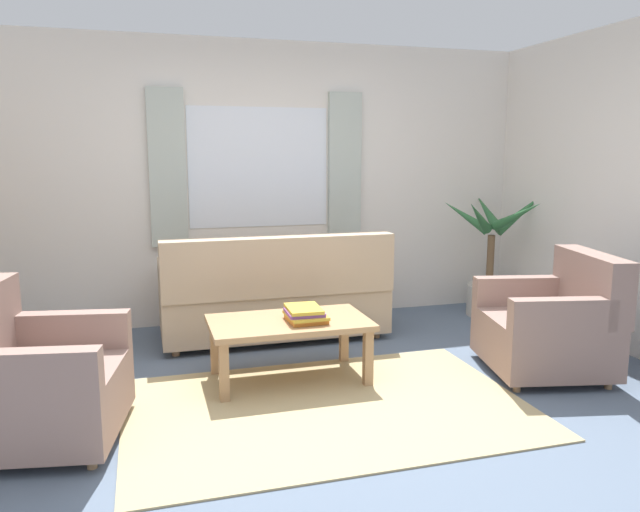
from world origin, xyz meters
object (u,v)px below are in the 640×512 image
(book_stack_on_table, at_px, (305,314))
(couch, at_px, (275,297))
(armchair_right, at_px, (553,325))
(coffee_table, at_px, (289,328))
(potted_plant, at_px, (491,270))
(armchair_left, at_px, (31,380))

(book_stack_on_table, bearing_deg, couch, 89.39)
(armchair_right, relative_size, book_stack_on_table, 3.07)
(armchair_right, bearing_deg, couch, -115.95)
(coffee_table, distance_m, potted_plant, 2.58)
(book_stack_on_table, distance_m, potted_plant, 2.52)
(couch, xyz_separation_m, armchair_right, (1.76, -1.37, -0.01))
(couch, xyz_separation_m, potted_plant, (2.19, 0.15, 0.09))
(couch, relative_size, potted_plant, 1.50)
(couch, height_order, book_stack_on_table, couch)
(book_stack_on_table, bearing_deg, armchair_right, -9.94)
(couch, distance_m, armchair_left, 2.25)
(armchair_right, bearing_deg, potted_plant, 176.17)
(armchair_right, bearing_deg, coffee_table, -89.26)
(couch, height_order, potted_plant, potted_plant)
(armchair_right, height_order, potted_plant, potted_plant)
(couch, relative_size, armchair_right, 1.91)
(armchair_left, bearing_deg, book_stack_on_table, -65.42)
(armchair_left, xyz_separation_m, potted_plant, (3.87, 1.66, 0.10))
(couch, xyz_separation_m, armchair_left, (-1.68, -1.50, -0.01))
(armchair_right, xyz_separation_m, book_stack_on_table, (-1.77, 0.31, 0.13))
(coffee_table, height_order, book_stack_on_table, book_stack_on_table)
(couch, bearing_deg, coffee_table, 83.70)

